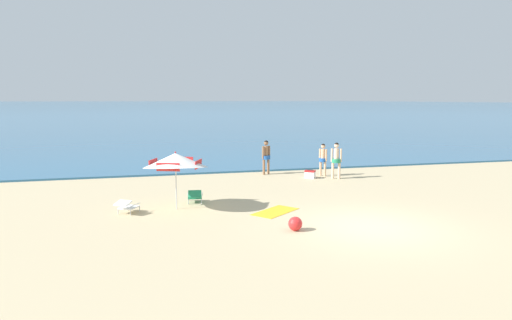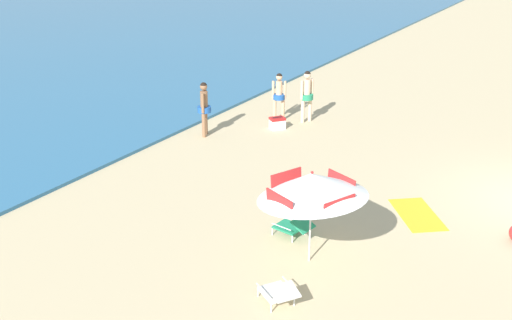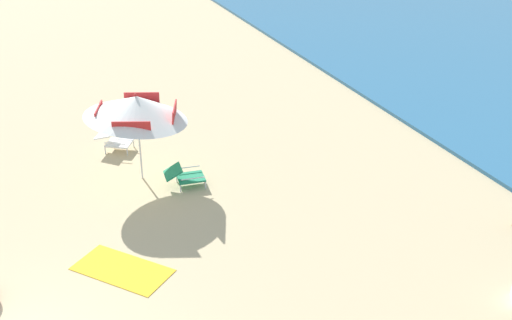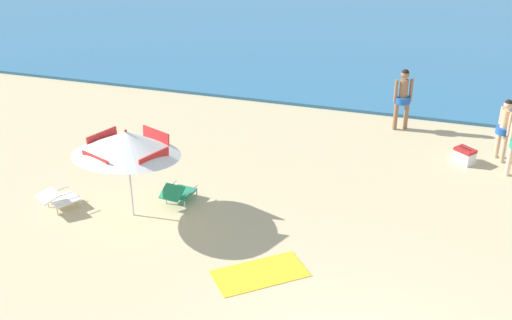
# 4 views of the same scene
# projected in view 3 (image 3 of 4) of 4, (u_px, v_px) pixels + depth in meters

# --- Properties ---
(beach_umbrella_striped_main) EXTENTS (2.60, 2.64, 2.17)m
(beach_umbrella_striped_main) POSITION_uv_depth(u_px,v_px,m) (136.00, 107.00, 14.82)
(beach_umbrella_striped_main) COLOR silver
(beach_umbrella_striped_main) RESTS_ON ground
(lounge_chair_under_umbrella) EXTENTS (0.65, 0.95, 0.52)m
(lounge_chair_under_umbrella) POSITION_uv_depth(u_px,v_px,m) (185.00, 175.00, 15.17)
(lounge_chair_under_umbrella) COLOR #1E7F56
(lounge_chair_under_umbrella) RESTS_ON ground
(lounge_chair_beside_umbrella) EXTENTS (0.90, 1.00, 0.49)m
(lounge_chair_beside_umbrella) POSITION_uv_depth(u_px,v_px,m) (114.00, 140.00, 16.82)
(lounge_chair_beside_umbrella) COLOR white
(lounge_chair_beside_umbrella) RESTS_ON ground
(beach_towel) EXTENTS (1.97, 1.83, 0.01)m
(beach_towel) POSITION_uv_depth(u_px,v_px,m) (122.00, 270.00, 12.45)
(beach_towel) COLOR gold
(beach_towel) RESTS_ON ground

